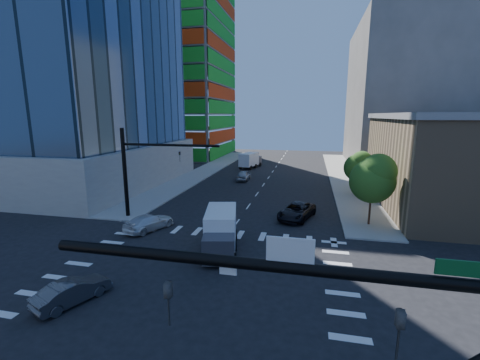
# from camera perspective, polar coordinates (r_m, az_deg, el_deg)

# --- Properties ---
(ground) EXTENTS (160.00, 160.00, 0.00)m
(ground) POSITION_cam_1_polar(r_m,az_deg,el_deg) (21.18, -8.34, -18.01)
(ground) COLOR black
(ground) RESTS_ON ground
(road_markings) EXTENTS (20.00, 20.00, 0.01)m
(road_markings) POSITION_cam_1_polar(r_m,az_deg,el_deg) (21.18, -8.34, -18.00)
(road_markings) COLOR silver
(road_markings) RESTS_ON ground
(sidewalk_ne) EXTENTS (5.00, 60.00, 0.15)m
(sidewalk_ne) POSITION_cam_1_polar(r_m,az_deg,el_deg) (58.37, 17.89, 0.73)
(sidewalk_ne) COLOR gray
(sidewalk_ne) RESTS_ON ground
(sidewalk_nw) EXTENTS (5.00, 60.00, 0.15)m
(sidewalk_nw) POSITION_cam_1_polar(r_m,az_deg,el_deg) (61.21, -6.08, 1.70)
(sidewalk_nw) COLOR gray
(sidewalk_nw) RESTS_ON ground
(construction_building) EXTENTS (25.16, 34.50, 70.60)m
(construction_building) POSITION_cam_1_polar(r_m,az_deg,el_deg) (87.34, -11.50, 20.62)
(construction_building) COLOR slate
(construction_building) RESTS_ON ground
(bg_building_ne) EXTENTS (24.00, 30.00, 28.00)m
(bg_building_ne) POSITION_cam_1_polar(r_m,az_deg,el_deg) (75.03, 28.88, 12.85)
(bg_building_ne) COLOR #645F5A
(bg_building_ne) RESTS_ON ground
(signal_mast_nw) EXTENTS (10.20, 0.40, 9.00)m
(signal_mast_nw) POSITION_cam_1_polar(r_m,az_deg,el_deg) (33.58, -17.70, 2.56)
(signal_mast_nw) COLOR black
(signal_mast_nw) RESTS_ON sidewalk_nw
(tree_south) EXTENTS (4.16, 4.16, 6.82)m
(tree_south) POSITION_cam_1_polar(r_m,az_deg,el_deg) (32.12, 22.74, 0.36)
(tree_south) COLOR #382316
(tree_south) RESTS_ON sidewalk_ne
(tree_north) EXTENTS (3.54, 3.52, 5.78)m
(tree_north) POSITION_cam_1_polar(r_m,az_deg,el_deg) (43.97, 20.38, 2.38)
(tree_north) COLOR #382316
(tree_north) RESTS_ON sidewalk_ne
(car_nb_far) EXTENTS (4.17, 6.20, 1.58)m
(car_nb_far) POSITION_cam_1_polar(r_m,az_deg,el_deg) (33.28, 10.06, -5.46)
(car_nb_far) COLOR black
(car_nb_far) RESTS_ON ground
(car_sb_near) EXTENTS (3.74, 5.35, 1.44)m
(car_sb_near) POSITION_cam_1_polar(r_m,az_deg,el_deg) (30.89, -15.87, -7.21)
(car_sb_near) COLOR white
(car_sb_near) RESTS_ON ground
(car_sb_mid) EXTENTS (1.92, 4.66, 1.58)m
(car_sb_mid) POSITION_cam_1_polar(r_m,az_deg,el_deg) (51.97, 0.65, 0.83)
(car_sb_mid) COLOR #A2A5AA
(car_sb_mid) RESTS_ON ground
(car_sb_cross) EXTENTS (2.89, 4.36, 1.36)m
(car_sb_cross) POSITION_cam_1_polar(r_m,az_deg,el_deg) (21.23, -27.62, -17.11)
(car_sb_cross) COLOR #414246
(car_sb_cross) RESTS_ON ground
(box_truck_near) EXTENTS (3.71, 6.26, 3.08)m
(box_truck_near) POSITION_cam_1_polar(r_m,az_deg,el_deg) (24.94, -3.50, -9.76)
(box_truck_near) COLOR black
(box_truck_near) RESTS_ON ground
(box_truck_far) EXTENTS (3.77, 6.21, 3.04)m
(box_truck_far) POSITION_cam_1_polar(r_m,az_deg,el_deg) (64.32, 1.94, 3.38)
(box_truck_far) COLOR black
(box_truck_far) RESTS_ON ground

